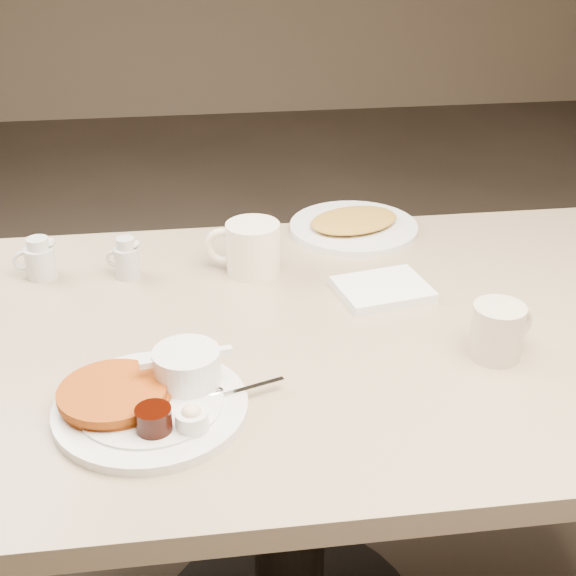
{
  "coord_description": "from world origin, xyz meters",
  "views": [
    {
      "loc": [
        -0.16,
        -1.15,
        1.45
      ],
      "look_at": [
        0.0,
        0.02,
        0.82
      ],
      "focal_mm": 49.81,
      "sensor_mm": 36.0,
      "label": 1
    }
  ],
  "objects": [
    {
      "name": "diner_table",
      "position": [
        0.0,
        0.0,
        0.58
      ],
      "size": [
        1.5,
        0.9,
        0.75
      ],
      "color": "tan",
      "rests_on": "ground"
    },
    {
      "name": "main_plate",
      "position": [
        -0.22,
        -0.19,
        0.77
      ],
      "size": [
        0.36,
        0.33,
        0.07
      ],
      "color": "silver",
      "rests_on": "diner_table"
    },
    {
      "name": "coffee_mug_near",
      "position": [
        0.32,
        -0.12,
        0.8
      ],
      "size": [
        0.13,
        0.11,
        0.09
      ],
      "color": "beige",
      "rests_on": "diner_table"
    },
    {
      "name": "napkin",
      "position": [
        0.19,
        0.1,
        0.76
      ],
      "size": [
        0.18,
        0.16,
        0.02
      ],
      "color": "white",
      "rests_on": "diner_table"
    },
    {
      "name": "coffee_mug_far",
      "position": [
        -0.04,
        0.23,
        0.8
      ],
      "size": [
        0.16,
        0.13,
        0.1
      ],
      "color": "white",
      "rests_on": "diner_table"
    },
    {
      "name": "creamer_left",
      "position": [
        -0.44,
        0.26,
        0.79
      ],
      "size": [
        0.09,
        0.07,
        0.08
      ],
      "color": "silver",
      "rests_on": "diner_table"
    },
    {
      "name": "creamer_right",
      "position": [
        -0.28,
        0.24,
        0.79
      ],
      "size": [
        0.07,
        0.06,
        0.08
      ],
      "color": "#BABAB6",
      "rests_on": "diner_table"
    },
    {
      "name": "hash_plate",
      "position": [
        0.19,
        0.39,
        0.76
      ],
      "size": [
        0.36,
        0.36,
        0.04
      ],
      "color": "silver",
      "rests_on": "diner_table"
    }
  ]
}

